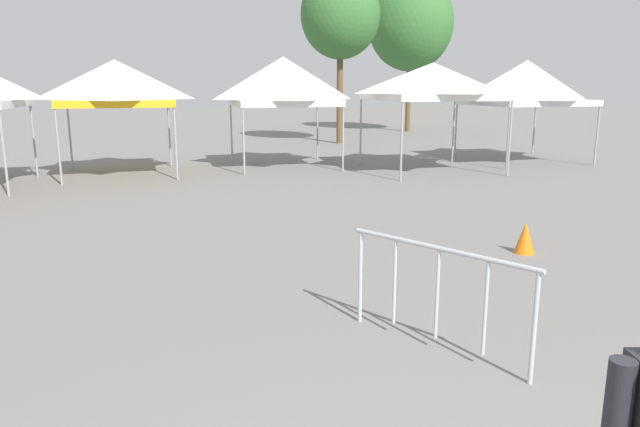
{
  "coord_description": "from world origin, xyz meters",
  "views": [
    {
      "loc": [
        -1.29,
        -1.42,
        2.6
      ],
      "look_at": [
        0.37,
        4.22,
        1.3
      ],
      "focal_mm": 32.62,
      "sensor_mm": 36.0,
      "label": 1
    }
  ],
  "objects_px": {
    "canopy_tent_behind_right": "(526,83)",
    "traffic_cone_lot_center": "(525,238)",
    "canopy_tent_right_of_center": "(116,83)",
    "canopy_tent_center": "(283,81)",
    "crowd_barrier_mid_lot": "(438,278)",
    "canopy_tent_behind_left": "(433,81)",
    "tree_behind_tents_left": "(340,15)",
    "tree_behind_tents_right": "(411,24)"
  },
  "relations": [
    {
      "from": "canopy_tent_behind_left",
      "to": "canopy_tent_behind_right",
      "type": "height_order",
      "value": "canopy_tent_behind_right"
    },
    {
      "from": "canopy_tent_behind_right",
      "to": "canopy_tent_center",
      "type": "bearing_deg",
      "value": 172.99
    },
    {
      "from": "canopy_tent_behind_left",
      "to": "canopy_tent_right_of_center",
      "type": "bearing_deg",
      "value": 169.02
    },
    {
      "from": "canopy_tent_center",
      "to": "traffic_cone_lot_center",
      "type": "distance_m",
      "value": 11.31
    },
    {
      "from": "canopy_tent_right_of_center",
      "to": "tree_behind_tents_left",
      "type": "xyz_separation_m",
      "value": [
        9.24,
        7.3,
        2.96
      ]
    },
    {
      "from": "traffic_cone_lot_center",
      "to": "canopy_tent_behind_right",
      "type": "bearing_deg",
      "value": 55.19
    },
    {
      "from": "canopy_tent_right_of_center",
      "to": "traffic_cone_lot_center",
      "type": "relative_size",
      "value": 6.64
    },
    {
      "from": "canopy_tent_right_of_center",
      "to": "tree_behind_tents_right",
      "type": "distance_m",
      "value": 20.35
    },
    {
      "from": "canopy_tent_center",
      "to": "canopy_tent_behind_left",
      "type": "xyz_separation_m",
      "value": [
        4.15,
        -2.16,
        -0.01
      ]
    },
    {
      "from": "canopy_tent_center",
      "to": "crowd_barrier_mid_lot",
      "type": "bearing_deg",
      "value": -96.66
    },
    {
      "from": "canopy_tent_center",
      "to": "canopy_tent_behind_left",
      "type": "height_order",
      "value": "canopy_tent_center"
    },
    {
      "from": "canopy_tent_behind_left",
      "to": "canopy_tent_behind_right",
      "type": "distance_m",
      "value": 4.28
    },
    {
      "from": "canopy_tent_behind_right",
      "to": "crowd_barrier_mid_lot",
      "type": "distance_m",
      "value": 16.15
    },
    {
      "from": "tree_behind_tents_right",
      "to": "crowd_barrier_mid_lot",
      "type": "height_order",
      "value": "tree_behind_tents_right"
    },
    {
      "from": "tree_behind_tents_left",
      "to": "tree_behind_tents_right",
      "type": "bearing_deg",
      "value": 43.48
    },
    {
      "from": "tree_behind_tents_right",
      "to": "traffic_cone_lot_center",
      "type": "distance_m",
      "value": 25.85
    },
    {
      "from": "canopy_tent_right_of_center",
      "to": "tree_behind_tents_left",
      "type": "relative_size",
      "value": 0.44
    },
    {
      "from": "crowd_barrier_mid_lot",
      "to": "traffic_cone_lot_center",
      "type": "relative_size",
      "value": 3.71
    },
    {
      "from": "canopy_tent_center",
      "to": "tree_behind_tents_left",
      "type": "xyz_separation_m",
      "value": [
        4.19,
        6.92,
        2.9
      ]
    },
    {
      "from": "canopy_tent_behind_right",
      "to": "tree_behind_tents_right",
      "type": "distance_m",
      "value": 14.19
    },
    {
      "from": "canopy_tent_behind_right",
      "to": "tree_behind_tents_right",
      "type": "relative_size",
      "value": 0.41
    },
    {
      "from": "canopy_tent_center",
      "to": "crowd_barrier_mid_lot",
      "type": "xyz_separation_m",
      "value": [
        -1.59,
        -13.65,
        -1.98
      ]
    },
    {
      "from": "tree_behind_tents_right",
      "to": "crowd_barrier_mid_lot",
      "type": "bearing_deg",
      "value": -114.21
    },
    {
      "from": "traffic_cone_lot_center",
      "to": "tree_behind_tents_right",
      "type": "bearing_deg",
      "value": 69.41
    },
    {
      "from": "canopy_tent_behind_left",
      "to": "crowd_barrier_mid_lot",
      "type": "bearing_deg",
      "value": -116.57
    },
    {
      "from": "canopy_tent_right_of_center",
      "to": "tree_behind_tents_right",
      "type": "relative_size",
      "value": 0.39
    },
    {
      "from": "canopy_tent_behind_right",
      "to": "traffic_cone_lot_center",
      "type": "height_order",
      "value": "canopy_tent_behind_right"
    },
    {
      "from": "canopy_tent_center",
      "to": "canopy_tent_behind_right",
      "type": "bearing_deg",
      "value": -7.01
    },
    {
      "from": "tree_behind_tents_right",
      "to": "crowd_barrier_mid_lot",
      "type": "xyz_separation_m",
      "value": [
        -11.82,
        -26.3,
        -5.24
      ]
    },
    {
      "from": "canopy_tent_right_of_center",
      "to": "canopy_tent_center",
      "type": "xyz_separation_m",
      "value": [
        5.05,
        0.38,
        0.06
      ]
    },
    {
      "from": "tree_behind_tents_left",
      "to": "crowd_barrier_mid_lot",
      "type": "height_order",
      "value": "tree_behind_tents_left"
    },
    {
      "from": "canopy_tent_right_of_center",
      "to": "canopy_tent_behind_left",
      "type": "height_order",
      "value": "canopy_tent_right_of_center"
    },
    {
      "from": "canopy_tent_right_of_center",
      "to": "tree_behind_tents_left",
      "type": "height_order",
      "value": "tree_behind_tents_left"
    },
    {
      "from": "canopy_tent_behind_right",
      "to": "crowd_barrier_mid_lot",
      "type": "xyz_separation_m",
      "value": [
        -9.87,
        -12.63,
        -1.94
      ]
    },
    {
      "from": "canopy_tent_right_of_center",
      "to": "canopy_tent_behind_right",
      "type": "xyz_separation_m",
      "value": [
        13.33,
        -0.64,
        0.02
      ]
    },
    {
      "from": "tree_behind_tents_right",
      "to": "canopy_tent_right_of_center",
      "type": "bearing_deg",
      "value": -139.56
    },
    {
      "from": "canopy_tent_behind_right",
      "to": "tree_behind_tents_left",
      "type": "xyz_separation_m",
      "value": [
        -4.09,
        7.94,
        2.94
      ]
    },
    {
      "from": "tree_behind_tents_right",
      "to": "tree_behind_tents_left",
      "type": "xyz_separation_m",
      "value": [
        -6.04,
        -5.73,
        -0.36
      ]
    },
    {
      "from": "crowd_barrier_mid_lot",
      "to": "canopy_tent_right_of_center",
      "type": "bearing_deg",
      "value": 104.6
    },
    {
      "from": "canopy_tent_right_of_center",
      "to": "traffic_cone_lot_center",
      "type": "xyz_separation_m",
      "value": [
        6.42,
        -10.58,
        -2.42
      ]
    },
    {
      "from": "canopy_tent_behind_right",
      "to": "canopy_tent_right_of_center",
      "type": "bearing_deg",
      "value": 177.25
    },
    {
      "from": "canopy_tent_center",
      "to": "tree_behind_tents_right",
      "type": "bearing_deg",
      "value": 51.03
    }
  ]
}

